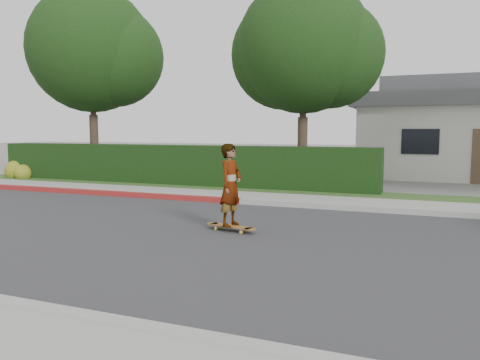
{
  "coord_description": "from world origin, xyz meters",
  "views": [
    {
      "loc": [
        5.74,
        -7.84,
        2.03
      ],
      "look_at": [
        2.13,
        1.22,
        1.0
      ],
      "focal_mm": 35.0,
      "sensor_mm": 36.0,
      "label": 1
    }
  ],
  "objects": [
    {
      "name": "tree_center",
      "position": [
        1.49,
        9.19,
        4.9
      ],
      "size": [
        5.66,
        4.84,
        7.44
      ],
      "color": "#33261C",
      "rests_on": "ground"
    },
    {
      "name": "hedge",
      "position": [
        -3.0,
        7.2,
        0.75
      ],
      "size": [
        15.0,
        1.0,
        1.5
      ],
      "primitive_type": "cube",
      "color": "black",
      "rests_on": "ground"
    },
    {
      "name": "ground",
      "position": [
        0.0,
        0.0,
        0.0
      ],
      "size": [
        120.0,
        120.0,
        0.0
      ],
      "primitive_type": "plane",
      "color": "slate",
      "rests_on": "ground"
    },
    {
      "name": "skateboard",
      "position": [
        2.13,
        0.72,
        0.1
      ],
      "size": [
        1.19,
        0.48,
        0.11
      ],
      "rotation": [
        0.0,
        0.0,
        -0.23
      ],
      "color": "gold",
      "rests_on": "ground"
    },
    {
      "name": "curb_red_section",
      "position": [
        -5.0,
        4.1,
        0.08
      ],
      "size": [
        12.0,
        0.21,
        0.15
      ],
      "primitive_type": "cube",
      "color": "maroon",
      "rests_on": "ground"
    },
    {
      "name": "curb_far",
      "position": [
        0.0,
        4.1,
        0.07
      ],
      "size": [
        60.0,
        0.2,
        0.15
      ],
      "primitive_type": "cube",
      "color": "#9E9E99",
      "rests_on": "ground"
    },
    {
      "name": "tree_left",
      "position": [
        -7.51,
        8.69,
        5.26
      ],
      "size": [
        5.99,
        5.21,
        8.0
      ],
      "color": "#33261C",
      "rests_on": "ground"
    },
    {
      "name": "skateboarder",
      "position": [
        2.13,
        0.72,
        0.95
      ],
      "size": [
        0.48,
        0.66,
        1.66
      ],
      "primitive_type": "imported",
      "rotation": [
        0.0,
        0.0,
        1.43
      ],
      "color": "white",
      "rests_on": "skateboard"
    },
    {
      "name": "road",
      "position": [
        0.0,
        0.0,
        0.01
      ],
      "size": [
        60.0,
        8.0,
        0.01
      ],
      "primitive_type": "cube",
      "color": "#2D2D30",
      "rests_on": "ground"
    },
    {
      "name": "planting_strip",
      "position": [
        0.0,
        6.6,
        0.05
      ],
      "size": [
        60.0,
        1.6,
        0.1
      ],
      "primitive_type": "cube",
      "color": "#2D4C1E",
      "rests_on": "ground"
    },
    {
      "name": "flowering_shrub",
      "position": [
        -10.01,
        6.74,
        0.33
      ],
      "size": [
        1.4,
        1.0,
        0.9
      ],
      "color": "#2D4C19",
      "rests_on": "ground"
    },
    {
      "name": "sidewalk_far",
      "position": [
        0.0,
        5.0,
        0.06
      ],
      "size": [
        60.0,
        1.6,
        0.12
      ],
      "primitive_type": "cube",
      "color": "gray",
      "rests_on": "ground"
    }
  ]
}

